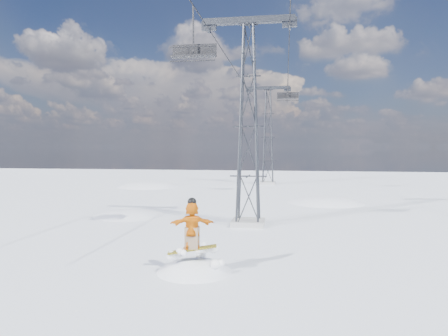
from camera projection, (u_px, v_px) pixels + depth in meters
The scene contains 8 objects.
ground at pixel (206, 267), 14.49m from camera, with size 120.00×120.00×0.00m, color white.
snow_terrain at pixel (201, 299), 36.68m from camera, with size 39.00×37.00×22.00m.
lift_tower_near at pixel (248, 127), 21.98m from camera, with size 5.20×1.80×11.43m.
lift_tower_far at pixel (268, 138), 46.65m from camera, with size 5.20×1.80×11.43m.
haul_cables at pixel (261, 69), 33.05m from camera, with size 4.46×51.00×0.06m.
snowboarder_jump at pixel (194, 317), 14.08m from camera, with size 4.40×4.40×6.59m.
lift_chair_near at pixel (194, 52), 18.42m from camera, with size 2.09×0.60×2.60m.
lift_chair_mid at pixel (288, 96), 35.73m from camera, with size 1.91×0.55×2.37m.
Camera 1 is at (2.83, -14.01, 4.36)m, focal length 32.00 mm.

